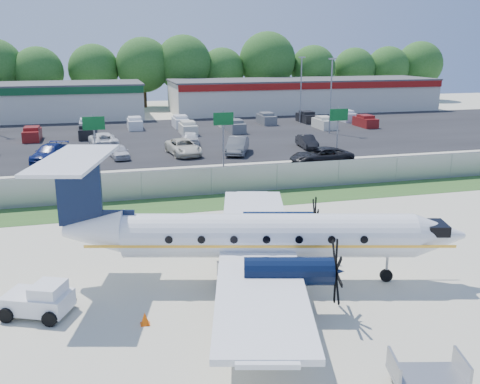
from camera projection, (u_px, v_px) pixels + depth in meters
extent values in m
plane|color=beige|center=(272.00, 269.00, 25.82)|extent=(170.00, 170.00, 0.00)
cube|color=#2D561E|center=(218.00, 202.00, 37.00)|extent=(170.00, 4.00, 0.02)
cube|color=black|center=(199.00, 179.00, 43.53)|extent=(170.00, 8.00, 0.02)
cube|color=black|center=(166.00, 138.00, 63.10)|extent=(170.00, 32.00, 0.02)
cube|color=gray|center=(211.00, 181.00, 38.60)|extent=(120.00, 0.02, 1.90)
cube|color=gray|center=(211.00, 168.00, 38.35)|extent=(120.00, 0.06, 0.06)
cube|color=gray|center=(212.00, 194.00, 38.85)|extent=(120.00, 0.06, 0.06)
cube|color=silver|center=(304.00, 95.00, 89.43)|extent=(44.00, 12.00, 5.00)
cube|color=#474749|center=(304.00, 80.00, 88.74)|extent=(44.40, 12.40, 0.24)
cube|color=maroon|center=(318.00, 86.00, 83.21)|extent=(44.00, 0.20, 1.00)
cylinder|color=gray|center=(95.00, 145.00, 44.61)|extent=(0.14, 0.14, 5.00)
cube|color=#0C5923|center=(94.00, 123.00, 44.00)|extent=(1.80, 0.08, 1.10)
cylinder|color=gray|center=(223.00, 139.00, 47.35)|extent=(0.14, 0.14, 5.00)
cube|color=#0C5923|center=(223.00, 119.00, 46.73)|extent=(1.80, 0.08, 1.10)
cylinder|color=gray|center=(337.00, 134.00, 50.08)|extent=(0.14, 0.14, 5.00)
cube|color=#0C5923|center=(339.00, 115.00, 49.47)|extent=(1.80, 0.08, 1.10)
cylinder|color=gray|center=(331.00, 97.00, 65.03)|extent=(0.18, 0.18, 9.00)
cube|color=gray|center=(332.00, 59.00, 63.85)|extent=(0.90, 0.35, 0.18)
cylinder|color=gray|center=(301.00, 91.00, 74.36)|extent=(0.18, 0.18, 9.00)
cube|color=gray|center=(302.00, 57.00, 73.17)|extent=(0.90, 0.35, 0.18)
cylinder|color=white|center=(269.00, 235.00, 23.92)|extent=(13.04, 5.24, 1.97)
cone|color=white|center=(439.00, 235.00, 23.92)|extent=(2.71, 2.49, 1.97)
cone|color=white|center=(94.00, 231.00, 23.86)|extent=(3.12, 2.60, 1.97)
cube|color=black|center=(435.00, 228.00, 23.83)|extent=(1.25, 1.54, 0.47)
cube|color=white|center=(257.00, 247.00, 24.07)|extent=(7.91, 18.51, 0.23)
cylinder|color=black|center=(289.00, 271.00, 21.12)|extent=(3.70, 2.01, 1.14)
cylinder|color=black|center=(278.00, 223.00, 26.93)|extent=(3.70, 2.01, 1.14)
cube|color=black|center=(79.00, 193.00, 23.39)|extent=(1.95, 0.69, 3.01)
cube|color=white|center=(74.00, 159.00, 23.00)|extent=(4.06, 6.86, 0.15)
cylinder|color=gray|center=(387.00, 268.00, 24.33)|extent=(0.12, 0.12, 1.35)
cylinder|color=black|center=(386.00, 275.00, 24.43)|extent=(0.61, 0.33, 0.58)
cylinder|color=black|center=(259.00, 305.00, 21.51)|extent=(0.75, 0.57, 0.66)
cylinder|color=black|center=(255.00, 250.00, 27.32)|extent=(0.75, 0.57, 0.66)
cube|color=white|center=(38.00, 302.00, 21.33)|extent=(2.93, 2.42, 0.71)
cube|color=white|center=(48.00, 290.00, 21.10)|extent=(1.56, 1.66, 0.51)
cube|color=black|center=(59.00, 290.00, 21.03)|extent=(0.62, 1.09, 0.41)
cylinder|color=black|center=(6.00, 315.00, 20.78)|extent=(0.65, 0.45, 0.61)
cylinder|color=black|center=(28.00, 297.00, 22.29)|extent=(0.65, 0.45, 0.61)
cylinder|color=black|center=(50.00, 319.00, 20.50)|extent=(0.65, 0.45, 0.61)
cylinder|color=black|center=(69.00, 300.00, 22.01)|extent=(0.65, 0.45, 0.61)
cube|color=gray|center=(242.00, 277.00, 23.84)|extent=(2.12, 1.31, 0.13)
cube|color=gray|center=(220.00, 273.00, 23.53)|extent=(0.11, 1.26, 0.63)
cube|color=gray|center=(264.00, 268.00, 23.98)|extent=(0.11, 1.26, 0.63)
cylinder|color=black|center=(229.00, 290.00, 23.21)|extent=(0.38, 0.13, 0.38)
cylinder|color=black|center=(224.00, 279.00, 24.28)|extent=(0.38, 0.13, 0.38)
cylinder|color=black|center=(261.00, 286.00, 23.54)|extent=(0.38, 0.13, 0.38)
cylinder|color=black|center=(255.00, 276.00, 24.61)|extent=(0.38, 0.13, 0.38)
cube|color=gray|center=(427.00, 376.00, 16.61)|extent=(2.49, 1.85, 0.13)
cube|color=gray|center=(394.00, 367.00, 16.51)|extent=(0.42, 1.32, 0.67)
cube|color=gray|center=(462.00, 366.00, 16.53)|extent=(0.42, 1.32, 0.67)
cylinder|color=black|center=(396.00, 373.00, 17.27)|extent=(0.42, 0.23, 0.40)
cylinder|color=black|center=(444.00, 373.00, 17.29)|extent=(0.42, 0.23, 0.40)
cone|color=#EE5507|center=(357.00, 230.00, 30.51)|extent=(0.37, 0.37, 0.56)
cube|color=#EE5507|center=(356.00, 234.00, 30.58)|extent=(0.39, 0.39, 0.03)
cone|color=#EE5507|center=(145.00, 318.00, 20.64)|extent=(0.34, 0.34, 0.51)
cube|color=#EE5507|center=(145.00, 324.00, 20.71)|extent=(0.36, 0.36, 0.03)
cone|color=#EE5507|center=(159.00, 235.00, 29.65)|extent=(0.38, 0.38, 0.58)
cube|color=#EE5507|center=(159.00, 240.00, 29.72)|extent=(0.41, 0.41, 0.03)
imported|color=black|center=(321.00, 165.00, 48.61)|extent=(5.77, 2.69, 1.60)
imported|color=navy|center=(50.00, 161.00, 50.21)|extent=(3.77, 5.78, 1.56)
imported|color=silver|center=(120.00, 158.00, 51.43)|extent=(2.07, 4.06, 1.32)
imported|color=beige|center=(184.00, 155.00, 53.09)|extent=(3.29, 5.94, 1.57)
imported|color=#595B5E|center=(237.00, 154.00, 53.62)|extent=(3.61, 5.46, 1.70)
imported|color=black|center=(307.00, 148.00, 56.83)|extent=(1.73, 4.21, 1.36)
imported|color=silver|center=(104.00, 148.00, 56.88)|extent=(3.27, 6.17, 1.65)
imported|color=silver|center=(190.00, 145.00, 58.31)|extent=(2.49, 4.84, 1.58)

